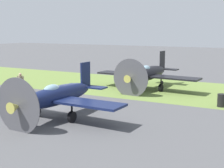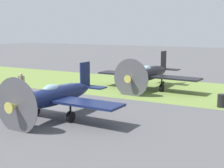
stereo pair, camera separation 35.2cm
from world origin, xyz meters
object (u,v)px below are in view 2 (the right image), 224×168
at_px(fuel_drum, 222,101).
at_px(runway_marker_cone, 63,88).
at_px(ground_crew_mechanic, 21,83).
at_px(airplane_wingman, 149,74).
at_px(airplane_lead, 56,96).

relative_size(fuel_drum, runway_marker_cone, 2.05).
height_order(ground_crew_mechanic, fuel_drum, ground_crew_mechanic).
relative_size(airplane_wingman, runway_marker_cone, 21.73).
bearing_deg(runway_marker_cone, fuel_drum, -178.65).
height_order(ground_crew_mechanic, runway_marker_cone, ground_crew_mechanic).
bearing_deg(runway_marker_cone, airplane_wingman, -148.03).
bearing_deg(ground_crew_mechanic, airplane_wingman, -151.84).
xyz_separation_m(airplane_wingman, runway_marker_cone, (6.47, 4.04, -1.21)).
height_order(airplane_wingman, fuel_drum, airplane_wingman).
bearing_deg(airplane_lead, ground_crew_mechanic, -30.40).
bearing_deg(airplane_wingman, ground_crew_mechanic, 41.60).
bearing_deg(airplane_lead, runway_marker_cone, -53.31).
bearing_deg(ground_crew_mechanic, runway_marker_cone, -138.45).
bearing_deg(runway_marker_cone, airplane_lead, 125.02).
bearing_deg(airplane_lead, fuel_drum, -135.63).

